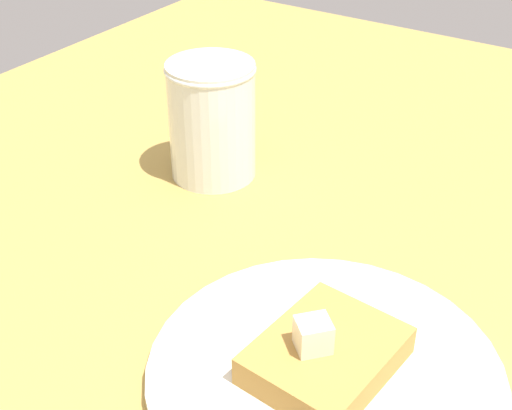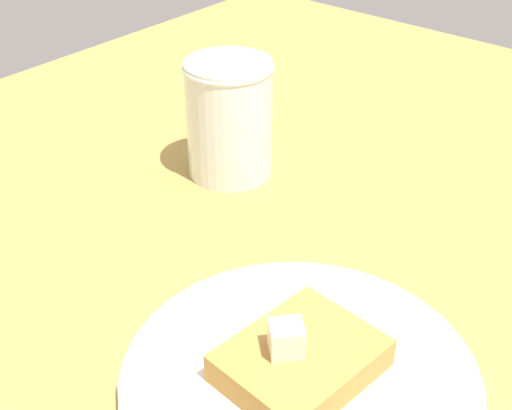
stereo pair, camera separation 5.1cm
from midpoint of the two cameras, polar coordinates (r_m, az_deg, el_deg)
The scene contains 5 objects.
table_surface at distance 50.05cm, azimuth 11.81°, elevation -9.90°, with size 109.04×109.04×2.16cm, color #AA8942.
plate at distance 44.17cm, azimuth 6.49°, elevation -13.45°, with size 21.51×21.51×1.02cm.
toast_slice_center at distance 43.14cm, azimuth 6.61°, elevation -12.12°, with size 7.05×8.94×1.96cm, color #B5833C.
butter_pat_primary at distance 41.36cm, azimuth 6.06°, elevation -10.72°, with size 1.96×1.77×1.96cm, color #F6EFC8.
syrup_jar at distance 62.04cm, azimuth 0.24°, elevation 6.47°, with size 7.68×7.68×10.37cm.
Camera 2 is at (-17.30, 32.43, 34.55)cm, focal length 50.00 mm.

